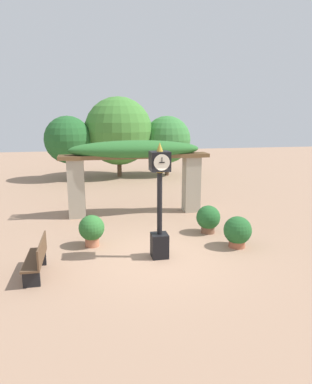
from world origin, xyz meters
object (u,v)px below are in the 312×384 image
object	(u,v)px
pedestal_clock	(160,203)
potted_plant_near_right	(208,218)
potted_plant_near_left	(238,231)
park_bench	(37,259)
potted_plant_far_left	(92,229)

from	to	relation	value
pedestal_clock	potted_plant_near_right	bearing A→B (deg)	39.73
potted_plant_near_left	potted_plant_near_right	bearing A→B (deg)	107.22
potted_plant_near_left	park_bench	xyz separation A→B (m)	(-5.52, -0.80, -0.05)
park_bench	potted_plant_near_left	bearing A→B (deg)	98.29
park_bench	potted_plant_near_right	bearing A→B (deg)	112.97
potted_plant_near_left	potted_plant_near_right	distance (m)	1.42
potted_plant_far_left	potted_plant_near_left	bearing A→B (deg)	-12.06
potted_plant_far_left	park_bench	xyz separation A→B (m)	(-1.32, -1.70, -0.09)
potted_plant_near_right	park_bench	distance (m)	5.53
potted_plant_near_right	potted_plant_far_left	xyz separation A→B (m)	(-3.78, -0.46, 0.03)
pedestal_clock	potted_plant_far_left	bearing A→B (deg)	146.76
potted_plant_far_left	park_bench	world-z (taller)	potted_plant_far_left
pedestal_clock	potted_plant_near_left	size ratio (longest dim) A/B	3.38
potted_plant_far_left	park_bench	bearing A→B (deg)	-127.73
potted_plant_far_left	park_bench	size ratio (longest dim) A/B	0.65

